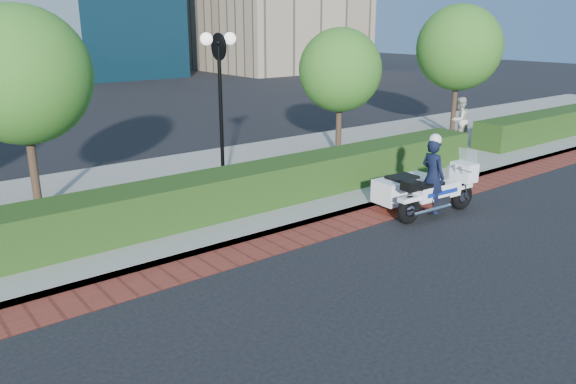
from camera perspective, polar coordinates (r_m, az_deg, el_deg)
ground at (r=11.12m, az=3.32°, el=-7.63°), size 120.00×120.00×0.00m
brick_strip at (r=12.19m, az=-1.35°, el=-5.30°), size 60.00×1.00×0.01m
sidewalk at (r=15.80m, az=-11.16°, el=-0.11°), size 60.00×8.00×0.15m
hedge_main at (r=13.62m, az=-6.66°, el=-0.12°), size 18.00×1.20×1.00m
hedge_far at (r=25.63m, az=25.65°, el=6.36°), size 10.00×1.20×1.00m
lamppost at (r=15.01m, az=-6.91°, el=10.46°), size 1.02×0.70×4.21m
tree_b at (r=14.48m, az=-25.49°, el=10.64°), size 3.20×3.20×4.89m
tree_c at (r=19.37m, az=5.32°, el=12.21°), size 2.80×2.80×4.30m
tree_d at (r=24.25m, az=16.98°, el=13.83°), size 3.40×3.40×5.16m
police_motorcycle at (r=14.31m, az=13.56°, el=0.63°), size 2.59×1.88×2.10m
pedestrian at (r=22.53m, az=17.02°, el=7.00°), size 0.86×0.68×1.74m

